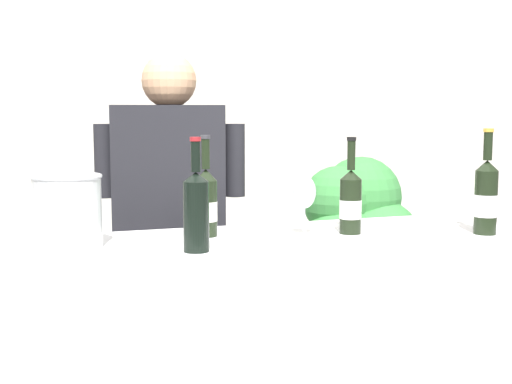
{
  "coord_description": "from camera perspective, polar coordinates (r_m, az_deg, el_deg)",
  "views": [
    {
      "loc": [
        -0.52,
        -1.96,
        1.39
      ],
      "look_at": [
        0.13,
        0.0,
        1.15
      ],
      "focal_mm": 46.26,
      "sensor_mm": 36.0,
      "label": 1
    }
  ],
  "objects": [
    {
      "name": "wine_bottle_0",
      "position": [
        2.14,
        -4.34,
        -0.87
      ],
      "size": [
        0.07,
        0.07,
        0.33
      ],
      "color": "black",
      "rests_on": "counter"
    },
    {
      "name": "person_server",
      "position": [
        2.7,
        -7.3,
        -6.17
      ],
      "size": [
        0.58,
        0.34,
        1.64
      ],
      "color": "black",
      "rests_on": "ground_plane"
    },
    {
      "name": "ice_bucket",
      "position": [
        2.01,
        -15.97,
        -1.61
      ],
      "size": [
        0.2,
        0.2,
        0.22
      ],
      "color": "silver",
      "rests_on": "counter"
    },
    {
      "name": "wine_bottle_1",
      "position": [
        2.3,
        19.26,
        -0.38
      ],
      "size": [
        0.08,
        0.08,
        0.35
      ],
      "color": "black",
      "rests_on": "counter"
    },
    {
      "name": "wall_back",
      "position": [
        4.59,
        -11.87,
        6.55
      ],
      "size": [
        8.0,
        0.1,
        2.8
      ],
      "primitive_type": "cube",
      "color": "beige",
      "rests_on": "ground_plane"
    },
    {
      "name": "wine_bottle_2",
      "position": [
        1.89,
        -5.21,
        -1.45
      ],
      "size": [
        0.07,
        0.07,
        0.33
      ],
      "color": "black",
      "rests_on": "counter"
    },
    {
      "name": "wine_glass",
      "position": [
        2.14,
        4.21,
        -0.22
      ],
      "size": [
        0.08,
        0.08,
        0.2
      ],
      "color": "silver",
      "rests_on": "counter"
    },
    {
      "name": "wine_bottle_4",
      "position": [
        2.2,
        8.18,
        -0.77
      ],
      "size": [
        0.07,
        0.07,
        0.32
      ],
      "color": "black",
      "rests_on": "counter"
    },
    {
      "name": "potted_shrub",
      "position": [
        3.38,
        8.9,
        -4.39
      ],
      "size": [
        0.67,
        0.57,
        1.19
      ],
      "color": "brown",
      "rests_on": "ground_plane"
    }
  ]
}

